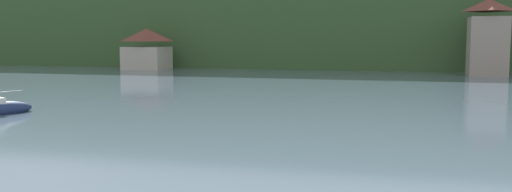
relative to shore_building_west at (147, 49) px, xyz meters
The scene contains 3 objects.
wooded_hillside 65.40m from the shore_building_west, 47.33° to the left, with size 352.00×73.71×41.27m.
shore_building_west is the anchor object (origin of this frame).
shore_building_westcentral 48.90m from the shore_building_west, ahead, with size 4.89×5.77×9.96m.
Camera 1 is at (6.27, 19.59, 5.03)m, focal length 38.57 mm.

